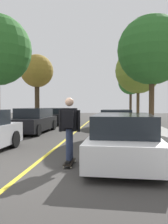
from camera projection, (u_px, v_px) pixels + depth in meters
ground at (27, 171)px, 5.77m from camera, size 80.00×80.00×0.00m
center_line at (61, 144)px, 9.74m from camera, size 0.12×39.20×0.01m
parked_car_left_near at (33, 121)px, 13.71m from camera, size 1.90×4.49×1.42m
parked_car_left_far at (57, 116)px, 19.97m from camera, size 2.03×4.76×1.33m
parked_car_right_nearest at (123, 138)px, 6.83m from camera, size 2.06×4.66×1.35m
parked_car_right_near at (117, 122)px, 13.34m from camera, size 2.05×4.17×1.34m
street_tree_left_near at (37, 72)px, 21.58m from camera, size 2.99×2.99×6.07m
street_tree_right_nearest at (152, 50)px, 14.71m from camera, size 4.31×4.31×7.05m
street_tree_right_near at (138, 71)px, 21.82m from camera, size 4.23×4.23×6.74m
street_tree_right_far at (131, 82)px, 29.64m from camera, size 3.12×3.12×5.87m
fire_hydrant at (151, 129)px, 10.77m from camera, size 0.20×0.20×0.70m
skateboard at (70, 162)px, 6.31m from camera, size 0.22×0.84×0.10m
skateboarder at (69, 125)px, 6.25m from camera, size 0.58×0.70×1.71m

